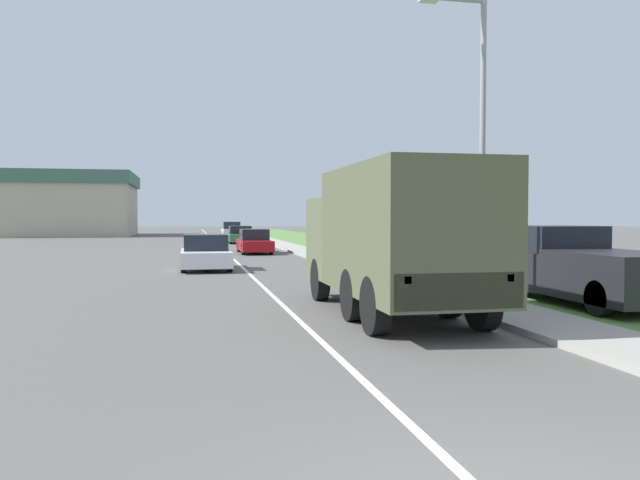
{
  "coord_description": "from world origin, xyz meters",
  "views": [
    {
      "loc": [
        -2.17,
        -3.58,
        2.1
      ],
      "look_at": [
        0.83,
        10.64,
        1.55
      ],
      "focal_mm": 35.0,
      "sensor_mm": 36.0,
      "label": 1
    }
  ],
  "objects": [
    {
      "name": "ground_plane",
      "position": [
        0.0,
        40.0,
        0.0
      ],
      "size": [
        180.0,
        180.0,
        0.0
      ],
      "primitive_type": "plane",
      "color": "#565451"
    },
    {
      "name": "pickup_truck",
      "position": [
        7.11,
        9.79,
        0.89
      ],
      "size": [
        2.08,
        5.2,
        1.85
      ],
      "color": "black",
      "rests_on": "grass_strip_right"
    },
    {
      "name": "lamp_post",
      "position": [
        4.55,
        10.31,
        4.42
      ],
      "size": [
        1.69,
        0.24,
        7.25
      ],
      "color": "gray",
      "rests_on": "sidewalk_right"
    },
    {
      "name": "car_nearest_ahead",
      "position": [
        -1.51,
        21.46,
        0.64
      ],
      "size": [
        1.91,
        4.0,
        1.4
      ],
      "color": "silver",
      "rests_on": "ground"
    },
    {
      "name": "lane_centre_stripe",
      "position": [
        0.0,
        40.0,
        0.0
      ],
      "size": [
        0.12,
        120.0,
        0.0
      ],
      "color": "silver",
      "rests_on": "ground"
    },
    {
      "name": "sidewalk_right",
      "position": [
        4.5,
        40.0,
        0.06
      ],
      "size": [
        1.8,
        120.0,
        0.12
      ],
      "color": "#9E9B93",
      "rests_on": "ground"
    },
    {
      "name": "grass_strip_right",
      "position": [
        8.9,
        40.0,
        0.01
      ],
      "size": [
        7.0,
        120.0,
        0.02
      ],
      "color": "#56843D",
      "rests_on": "ground"
    },
    {
      "name": "car_third_ahead",
      "position": [
        1.82,
        45.86,
        0.63
      ],
      "size": [
        1.89,
        4.17,
        1.37
      ],
      "color": "#336B3D",
      "rests_on": "ground"
    },
    {
      "name": "car_fourth_ahead",
      "position": [
        2.06,
        59.37,
        0.71
      ],
      "size": [
        1.84,
        4.53,
        1.59
      ],
      "color": "silver",
      "rests_on": "ground"
    },
    {
      "name": "building_distant",
      "position": [
        -16.05,
        69.66,
        3.48
      ],
      "size": [
        16.09,
        14.17,
        6.88
      ],
      "color": "#B2A893",
      "rests_on": "ground"
    },
    {
      "name": "car_second_ahead",
      "position": [
        1.53,
        32.22,
        0.63
      ],
      "size": [
        1.74,
        4.68,
        1.39
      ],
      "color": "maroon",
      "rests_on": "ground"
    },
    {
      "name": "utility_box",
      "position": [
        6.2,
        11.84,
        0.37
      ],
      "size": [
        0.55,
        0.45,
        0.7
      ],
      "color": "#3D7042",
      "rests_on": "grass_strip_right"
    },
    {
      "name": "military_truck",
      "position": [
        2.08,
        9.05,
        1.7
      ],
      "size": [
        2.35,
        7.1,
        3.1
      ],
      "color": "#545B3D",
      "rests_on": "ground"
    }
  ]
}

